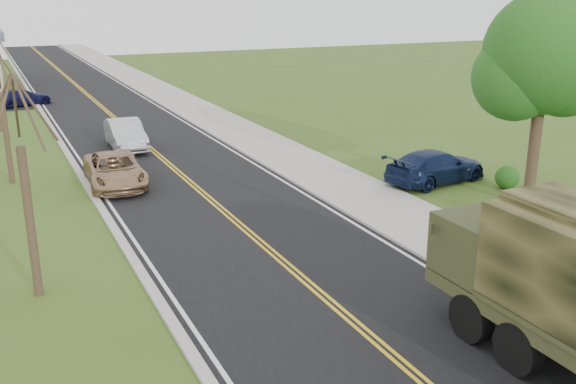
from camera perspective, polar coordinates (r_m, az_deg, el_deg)
road at (r=48.68m, az=-16.23°, el=7.27°), size 8.00×120.00×0.01m
curb_right at (r=49.50m, az=-11.47°, el=7.84°), size 0.30×120.00×0.12m
sidewalk_right at (r=49.95m, az=-9.51°, el=8.02°), size 3.20×120.00×0.10m
curb_left at (r=48.18m, az=-21.12°, el=6.76°), size 0.30×120.00×0.10m
leafy_tree at (r=25.68m, az=21.81°, el=10.63°), size 4.83×4.50×8.10m
bare_tree_a at (r=18.21m, az=-22.14°, el=-1.02°), size 1.93×2.26×6.08m
bare_tree_b at (r=29.91m, az=-23.85°, el=5.31°), size 1.83×2.14×5.73m
suv_champagne at (r=28.41m, az=-15.15°, el=1.89°), size 2.54×5.03×1.37m
sedan_silver at (r=35.04m, az=-14.25°, el=4.98°), size 1.78×4.71×1.53m
pickup_navy at (r=28.59m, az=13.00°, el=2.22°), size 5.21×2.80×1.44m
lot_car_navy at (r=50.98m, az=-22.63°, el=7.77°), size 4.63×3.31×1.25m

